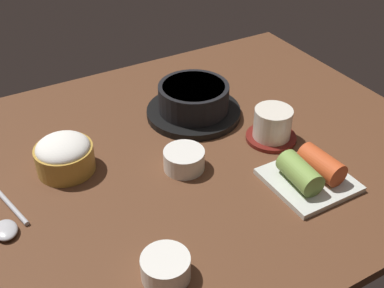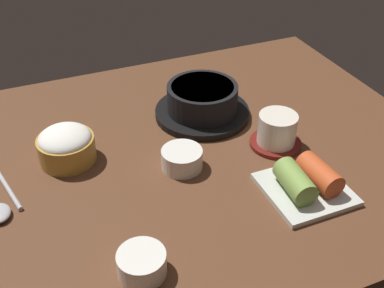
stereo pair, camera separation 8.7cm
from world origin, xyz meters
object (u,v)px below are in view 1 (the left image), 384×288
object	(u,v)px
tea_cup_with_saucer	(272,125)
rice_bowl	(64,154)
banchan_cup_center	(184,159)
side_bowl_near	(166,267)
kimchi_plate	(310,173)
spoon	(6,221)
stone_pot	(194,101)

from	to	relation	value
tea_cup_with_saucer	rice_bowl	bearing A→B (deg)	164.18
banchan_cup_center	side_bowl_near	world-z (taller)	same
rice_bowl	kimchi_plate	xyz separation A→B (cm)	(35.28, -24.31, -1.23)
side_bowl_near	spoon	world-z (taller)	side_bowl_near
stone_pot	tea_cup_with_saucer	xyz separation A→B (cm)	(8.76, -15.13, -0.07)
tea_cup_with_saucer	side_bowl_near	bearing A→B (deg)	-149.65
banchan_cup_center	spoon	xyz separation A→B (cm)	(-30.99, 1.55, -1.36)
rice_bowl	banchan_cup_center	size ratio (longest dim) A/B	1.40
rice_bowl	spoon	distance (cm)	15.35
rice_bowl	spoon	size ratio (longest dim) A/B	0.64
stone_pot	kimchi_plate	bearing A→B (deg)	-77.39
tea_cup_with_saucer	spoon	size ratio (longest dim) A/B	0.61
kimchi_plate	side_bowl_near	size ratio (longest dim) A/B	1.95
stone_pot	tea_cup_with_saucer	size ratio (longest dim) A/B	2.00
tea_cup_with_saucer	side_bowl_near	size ratio (longest dim) A/B	1.42
side_bowl_near	kimchi_plate	bearing A→B (deg)	10.42
rice_bowl	side_bowl_near	bearing A→B (deg)	-81.17
kimchi_plate	spoon	world-z (taller)	kimchi_plate
kimchi_plate	stone_pot	bearing A→B (deg)	102.61
rice_bowl	tea_cup_with_saucer	world-z (taller)	same
rice_bowl	banchan_cup_center	bearing A→B (deg)	-28.56
stone_pot	rice_bowl	distance (cm)	29.18
banchan_cup_center	stone_pot	bearing A→B (deg)	54.70
rice_bowl	kimchi_plate	bearing A→B (deg)	-34.57
tea_cup_with_saucer	spoon	world-z (taller)	tea_cup_with_saucer
rice_bowl	tea_cup_with_saucer	bearing A→B (deg)	-15.82
banchan_cup_center	kimchi_plate	world-z (taller)	kimchi_plate
rice_bowl	spoon	bearing A→B (deg)	-145.59
banchan_cup_center	kimchi_plate	distance (cm)	21.98
tea_cup_with_saucer	banchan_cup_center	bearing A→B (deg)	178.29
stone_pot	spoon	xyz separation A→B (cm)	(-41.30, -13.01, -2.66)
rice_bowl	side_bowl_near	world-z (taller)	rice_bowl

